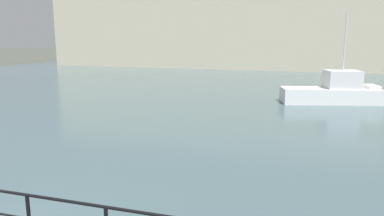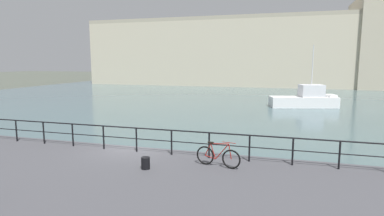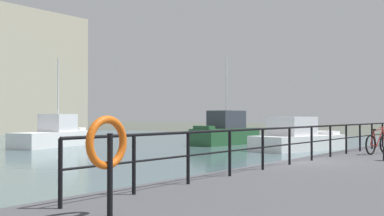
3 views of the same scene
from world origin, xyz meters
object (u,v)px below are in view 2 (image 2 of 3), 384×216
(harbor_building, at_px, (283,52))
(mooring_bollard, at_px, (146,163))
(moored_green_narrowboat, at_px, (306,99))
(parked_bicycle, at_px, (218,156))

(harbor_building, relative_size, mooring_bollard, 150.42)
(moored_green_narrowboat, distance_m, parked_bicycle, 24.34)
(harbor_building, xyz_separation_m, moored_green_narrowboat, (2.70, -29.95, -5.80))
(moored_green_narrowboat, distance_m, mooring_bollard, 25.87)
(moored_green_narrowboat, bearing_deg, mooring_bollard, -120.66)
(harbor_building, xyz_separation_m, parked_bicycle, (-1.81, -53.87, -5.41))
(moored_green_narrowboat, height_order, parked_bicycle, moored_green_narrowboat)
(harbor_building, distance_m, mooring_bollard, 55.31)
(harbor_building, bearing_deg, moored_green_narrowboat, -84.85)
(mooring_bollard, bearing_deg, parked_bicycle, 21.76)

